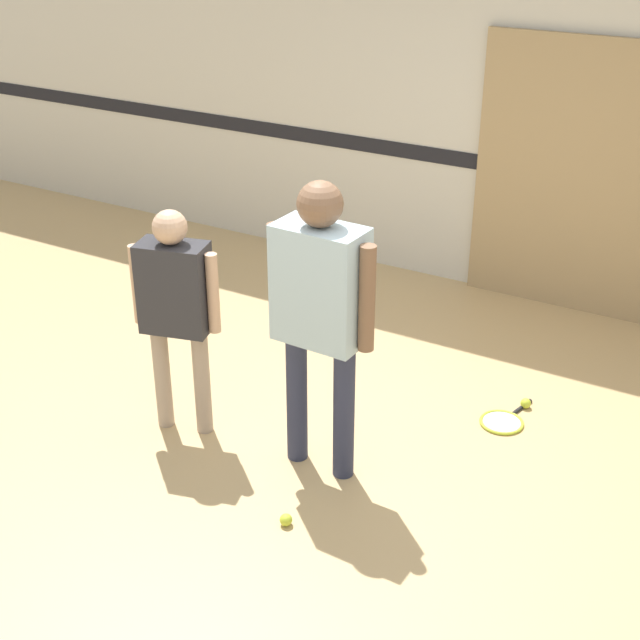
{
  "coord_description": "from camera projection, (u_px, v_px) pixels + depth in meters",
  "views": [
    {
      "loc": [
        1.98,
        -3.66,
        3.04
      ],
      "look_at": [
        -0.1,
        -0.06,
        0.93
      ],
      "focal_mm": 50.0,
      "sensor_mm": 36.0,
      "label": 1
    }
  ],
  "objects": [
    {
      "name": "racket_spare_on_floor",
      "position": [
        503.0,
        421.0,
        5.47
      ],
      "size": [
        0.32,
        0.5,
        0.03
      ],
      "rotation": [
        0.0,
        0.0,
        1.35
      ],
      "color": "#C6D838",
      "rests_on": "ground_plane"
    },
    {
      "name": "tennis_ball_by_spare_racket",
      "position": [
        526.0,
        403.0,
        5.61
      ],
      "size": [
        0.07,
        0.07,
        0.07
      ],
      "primitive_type": "sphere",
      "color": "#CCE038",
      "rests_on": "ground_plane"
    },
    {
      "name": "person_instructor",
      "position": [
        320.0,
        300.0,
        4.62
      ],
      "size": [
        0.64,
        0.28,
        1.69
      ],
      "rotation": [
        0.0,
        0.0,
        -0.04
      ],
      "color": "#2D334C",
      "rests_on": "ground_plane"
    },
    {
      "name": "wall_panel",
      "position": [
        612.0,
        185.0,
        6.38
      ],
      "size": [
        2.04,
        0.05,
        2.03
      ],
      "color": "tan",
      "rests_on": "ground_plane"
    },
    {
      "name": "wall_back",
      "position": [
        524.0,
        91.0,
        6.49
      ],
      "size": [
        16.0,
        0.07,
        3.2
      ],
      "color": "silver",
      "rests_on": "ground_plane"
    },
    {
      "name": "ground_plane",
      "position": [
        340.0,
        464.0,
        5.09
      ],
      "size": [
        16.0,
        16.0,
        0.0
      ],
      "primitive_type": "plane",
      "color": "tan"
    },
    {
      "name": "person_student_left",
      "position": [
        176.0,
        299.0,
        5.04
      ],
      "size": [
        0.52,
        0.31,
        1.4
      ],
      "rotation": [
        0.0,
        0.0,
        0.26
      ],
      "color": "tan",
      "rests_on": "ground_plane"
    },
    {
      "name": "tennis_ball_near_instructor",
      "position": [
        286.0,
        520.0,
        4.6
      ],
      "size": [
        0.07,
        0.07,
        0.07
      ],
      "primitive_type": "sphere",
      "color": "#CCE038",
      "rests_on": "ground_plane"
    }
  ]
}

